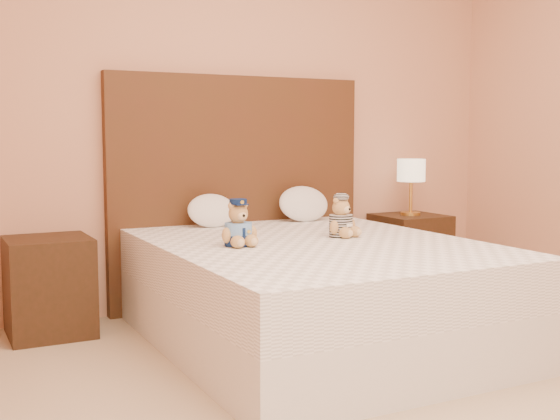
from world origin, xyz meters
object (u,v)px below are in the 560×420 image
object	(u,v)px
teddy_prisoner	(341,216)
pillow_right	(304,202)
lamp	(411,173)
bed	(314,292)
nightstand_left	(49,286)
teddy_police	(238,223)
pillow_left	(212,209)
nightstand_right	(410,253)

from	to	relation	value
teddy_prisoner	pillow_right	distance (m)	0.76
lamp	teddy_prisoner	bearing A→B (deg)	-145.50
bed	nightstand_left	world-z (taller)	same
bed	lamp	xyz separation A→B (m)	(1.25, 0.80, 0.57)
bed	teddy_police	world-z (taller)	teddy_police
teddy_prisoner	pillow_left	size ratio (longest dim) A/B	0.72
nightstand_left	pillow_left	distance (m)	1.06
teddy_prisoner	pillow_left	distance (m)	0.88
bed	pillow_left	size ratio (longest dim) A/B	6.33
nightstand_left	pillow_left	world-z (taller)	pillow_left
bed	nightstand_right	xyz separation A→B (m)	(1.25, 0.80, -0.00)
nightstand_right	teddy_police	distance (m)	1.88
bed	pillow_left	distance (m)	0.95
pillow_left	lamp	bearing A→B (deg)	-1.14
nightstand_left	teddy_prisoner	size ratio (longest dim) A/B	2.41
bed	pillow_right	world-z (taller)	pillow_right
nightstand_right	teddy_police	world-z (taller)	teddy_police
teddy_police	pillow_right	world-z (taller)	pillow_right
bed	pillow_left	world-z (taller)	pillow_left
lamp	pillow_right	bearing A→B (deg)	178.00
teddy_prisoner	pillow_right	world-z (taller)	pillow_right
nightstand_left	nightstand_right	xyz separation A→B (m)	(2.50, 0.00, 0.00)
bed	teddy_prisoner	distance (m)	0.46
lamp	teddy_police	bearing A→B (deg)	-155.81
nightstand_left	teddy_prisoner	xyz separation A→B (m)	(1.47, -0.71, 0.39)
nightstand_left	nightstand_right	distance (m)	2.50
nightstand_left	pillow_right	size ratio (longest dim) A/B	1.54
nightstand_right	lamp	size ratio (longest dim) A/B	1.38
pillow_left	teddy_prisoner	bearing A→B (deg)	-56.77
pillow_left	bed	bearing A→B (deg)	-72.58
nightstand_left	teddy_police	xyz separation A→B (m)	(0.83, -0.75, 0.39)
lamp	pillow_left	distance (m)	1.52
nightstand_right	pillow_right	size ratio (longest dim) A/B	1.54
nightstand_left	nightstand_right	size ratio (longest dim) A/B	1.00
pillow_left	pillow_right	world-z (taller)	pillow_right
teddy_police	teddy_prisoner	world-z (taller)	teddy_police
nightstand_right	pillow_left	size ratio (longest dim) A/B	1.74
bed	nightstand_left	size ratio (longest dim) A/B	3.64
nightstand_right	pillow_right	xyz separation A→B (m)	(-0.86, 0.03, 0.40)
pillow_right	teddy_police	bearing A→B (deg)	-136.22
nightstand_right	teddy_prisoner	world-z (taller)	teddy_prisoner
lamp	nightstand_right	bearing A→B (deg)	0.00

